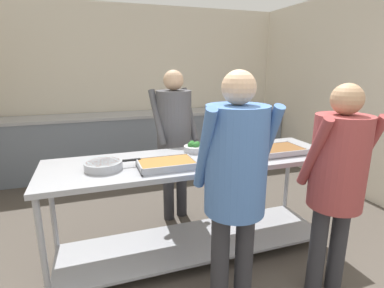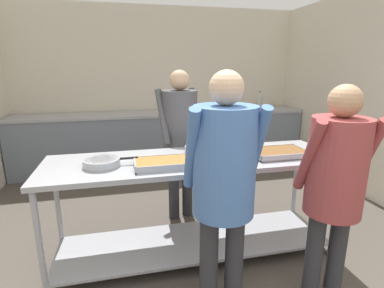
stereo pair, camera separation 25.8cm
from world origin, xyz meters
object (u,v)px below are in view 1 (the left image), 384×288
at_px(guest_serving_left, 338,172).
at_px(plate_stack, 221,147).
at_px(broccoli_bowl, 195,148).
at_px(sauce_pan, 104,165).
at_px(serving_tray_roast, 276,150).
at_px(guest_serving_right, 235,173).
at_px(water_bottle, 242,100).
at_px(cook_behind_counter, 174,131).
at_px(serving_tray_vegetables, 166,164).

bearing_deg(guest_serving_left, plate_stack, 114.99).
distance_m(broccoli_bowl, guest_serving_left, 1.20).
bearing_deg(sauce_pan, broccoli_bowl, 15.74).
height_order(serving_tray_roast, guest_serving_right, guest_serving_right).
bearing_deg(broccoli_bowl, water_bottle, 53.94).
distance_m(serving_tray_roast, guest_serving_right, 0.92).
bearing_deg(plate_stack, broccoli_bowl, -176.14).
height_order(plate_stack, cook_behind_counter, cook_behind_counter).
distance_m(broccoli_bowl, guest_serving_right, 0.87).
relative_size(sauce_pan, guest_serving_right, 0.25).
distance_m(serving_tray_vegetables, plate_stack, 0.72).
bearing_deg(serving_tray_vegetables, plate_stack, 29.92).
relative_size(serving_tray_vegetables, guest_serving_right, 0.26).
distance_m(sauce_pan, serving_tray_roast, 1.49).
height_order(guest_serving_right, water_bottle, guest_serving_right).
bearing_deg(sauce_pan, serving_tray_vegetables, -13.42).
bearing_deg(cook_behind_counter, guest_serving_left, -62.93).
xyz_separation_m(serving_tray_roast, cook_behind_counter, (-0.72, 0.82, 0.07)).
bearing_deg(water_bottle, plate_stack, -121.92).
height_order(guest_serving_left, water_bottle, guest_serving_left).
relative_size(broccoli_bowl, plate_stack, 0.75).
distance_m(serving_tray_roast, guest_serving_left, 0.67).
bearing_deg(guest_serving_right, plate_stack, 71.32).
height_order(sauce_pan, serving_tray_vegetables, sauce_pan).
bearing_deg(plate_stack, sauce_pan, -167.14).
bearing_deg(serving_tray_roast, broccoli_bowl, 157.45).
bearing_deg(serving_tray_roast, sauce_pan, 177.99).
bearing_deg(broccoli_bowl, cook_behind_counter, 94.26).
height_order(broccoli_bowl, guest_serving_right, guest_serving_right).
relative_size(serving_tray_roast, guest_serving_left, 0.30).
xyz_separation_m(plate_stack, water_bottle, (1.53, 2.45, 0.13)).
height_order(plate_stack, guest_serving_left, guest_serving_left).
bearing_deg(broccoli_bowl, guest_serving_left, -52.80).
bearing_deg(guest_serving_left, sauce_pan, 154.78).
distance_m(plate_stack, guest_serving_right, 0.94).
bearing_deg(serving_tray_roast, water_bottle, 67.87).
height_order(serving_tray_vegetables, guest_serving_left, guest_serving_left).
bearing_deg(serving_tray_vegetables, guest_serving_right, -58.78).
relative_size(plate_stack, water_bottle, 0.88).
height_order(cook_behind_counter, water_bottle, cook_behind_counter).
xyz_separation_m(sauce_pan, broccoli_bowl, (0.81, 0.23, 0.00)).
relative_size(serving_tray_vegetables, broccoli_bowl, 2.16).
bearing_deg(guest_serving_right, serving_tray_roast, 39.73).
relative_size(serving_tray_vegetables, plate_stack, 1.63).
xyz_separation_m(sauce_pan, plate_stack, (1.08, 0.25, -0.02)).
bearing_deg(water_bottle, guest_serving_right, -118.69).
bearing_deg(water_bottle, broccoli_bowl, -126.06).
height_order(plate_stack, serving_tray_roast, serving_tray_roast).
distance_m(guest_serving_left, cook_behind_counter, 1.68).
height_order(broccoli_bowl, guest_serving_left, guest_serving_left).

